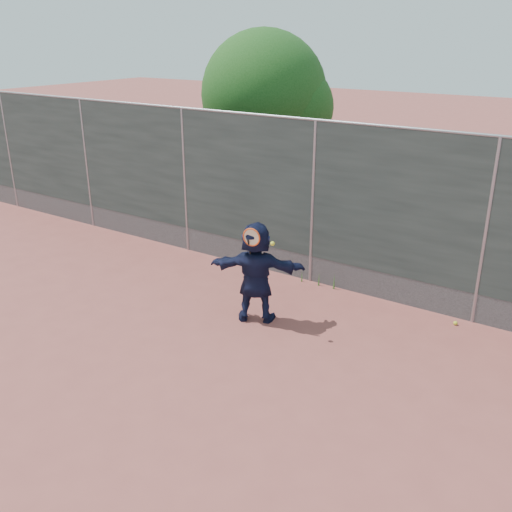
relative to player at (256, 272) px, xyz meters
The scene contains 7 objects.
ground 1.83m from the player, 90.33° to the right, with size 80.00×80.00×0.00m, color #9E4C42.
player is the anchor object (origin of this frame).
ball_ground 3.32m from the player, 29.73° to the left, with size 0.07×0.07×0.07m, color yellow.
fence 2.02m from the player, 90.29° to the left, with size 20.00×0.06×3.03m.
swing_action 0.68m from the player, 66.70° to the right, with size 0.57×0.14×0.51m.
tree_left 6.07m from the player, 120.13° to the left, with size 3.15×3.00×4.53m.
weed_clump 1.91m from the player, 80.76° to the left, with size 0.68×0.07×0.30m.
Camera 1 is at (4.63, -5.33, 4.40)m, focal length 40.00 mm.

